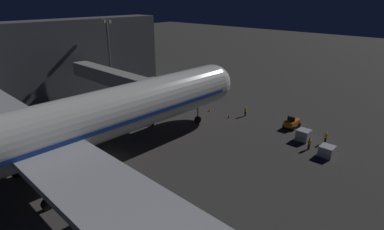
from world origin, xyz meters
name	(u,v)px	position (x,y,z in m)	size (l,w,h in m)	color
ground_plane	(101,163)	(0.00, 0.00, 0.00)	(320.00, 320.00, 0.00)	#383533
airliner_at_gate	(17,142)	(0.00, 8.68, 6.00)	(56.01, 67.25, 20.62)	silver
jet_bridge	(119,80)	(12.89, -11.97, 6.08)	(24.28, 3.40, 7.61)	#9E9E99
apron_floodlight_mast	(109,50)	(25.50, -18.28, 8.88)	(2.90, 0.50, 14.98)	#59595E
baggage_tug_lead	(292,123)	(-11.93, -26.75, 0.78)	(1.86, 2.78, 1.95)	orange
baggage_container_far_row	(327,151)	(-19.62, -21.16, 0.71)	(1.73, 1.76, 1.42)	#B7BABF
baggage_container_spare	(304,135)	(-15.32, -23.58, 0.80)	(1.74, 1.73, 1.61)	#B7BABF
ground_crew_near_nose_gear	(309,143)	(-17.11, -21.43, 0.92)	(0.40, 0.40, 1.68)	black
ground_crew_by_belt_loader	(326,137)	(-17.98, -24.82, 1.00)	(0.40, 0.40, 1.82)	black
ground_crew_under_port_wing	(245,111)	(-3.75, -25.86, 0.97)	(0.40, 0.40, 1.76)	black
traffic_cone_nose_port	(229,116)	(-2.20, -23.29, 0.28)	(0.36, 0.36, 0.55)	orange
traffic_cone_nose_starboard	(209,110)	(2.20, -23.29, 0.28)	(0.36, 0.36, 0.55)	orange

